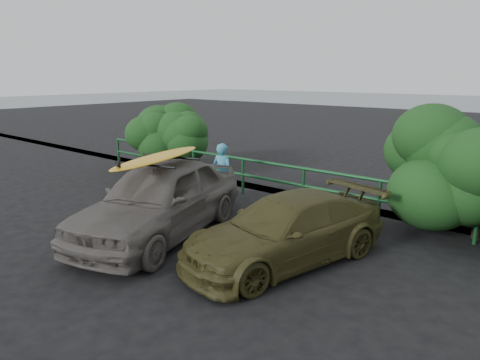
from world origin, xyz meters
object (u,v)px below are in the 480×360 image
(sedan, at_px, (160,199))
(man, at_px, (223,174))
(olive_vehicle, at_px, (286,230))
(guardrail, at_px, (271,181))
(surfboard, at_px, (158,157))

(sedan, xyz_separation_m, man, (-0.49, 2.49, 0.02))
(olive_vehicle, bearing_deg, sedan, -153.25)
(olive_vehicle, bearing_deg, man, 164.15)
(olive_vehicle, height_order, man, man)
(sedan, distance_m, olive_vehicle, 2.82)
(guardrail, relative_size, surfboard, 4.77)
(olive_vehicle, relative_size, surfboard, 1.40)
(guardrail, relative_size, man, 8.64)
(sedan, relative_size, man, 2.87)
(guardrail, bearing_deg, olive_vehicle, -50.66)
(sedan, relative_size, surfboard, 1.58)
(guardrail, distance_m, surfboard, 3.84)
(guardrail, bearing_deg, sedan, -93.66)
(man, xyz_separation_m, surfboard, (0.49, -2.49, 0.86))
(man, bearing_deg, guardrail, -127.92)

